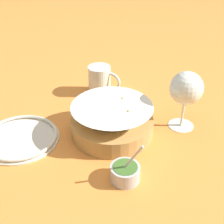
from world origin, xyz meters
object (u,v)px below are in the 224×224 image
Objects in this scene: wine_glass at (186,90)px; side_plate at (20,137)px; food_basket at (112,121)px; beer_mug at (100,81)px; sauce_cup at (125,172)px.

wine_glass is 0.43m from side_plate.
food_basket is 1.08× the size of side_plate.
food_basket reaches higher than beer_mug.
side_plate is at bearing -149.54° from food_basket.
wine_glass is 0.30m from beer_mug.
food_basket is 0.20m from wine_glass.
beer_mug is (-0.21, 0.33, 0.02)m from sauce_cup.
food_basket is at bearing 122.64° from sauce_cup.
food_basket is at bearing -147.26° from wine_glass.
sauce_cup is at bearing -57.36° from food_basket.
side_plate is at bearing 175.15° from sauce_cup.
wine_glass reaches higher than food_basket.
beer_mug is at bearing 122.72° from sauce_cup.
wine_glass is at bearing 31.48° from side_plate.
beer_mug is 0.54× the size of side_plate.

